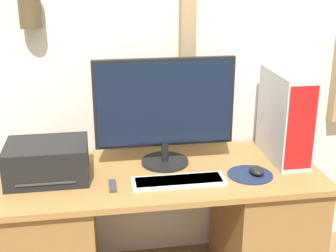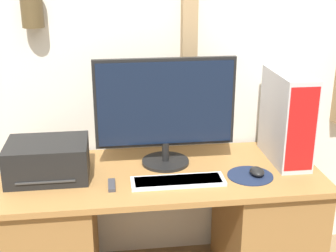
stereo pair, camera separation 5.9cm
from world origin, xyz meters
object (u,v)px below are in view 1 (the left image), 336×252
object	(u,v)px
monitor	(165,108)
mouse	(257,170)
computer_tower	(285,116)
printer	(47,161)
keyboard	(179,181)
remote_control	(113,186)

from	to	relation	value
monitor	mouse	world-z (taller)	monitor
computer_tower	printer	bearing A→B (deg)	-177.50
keyboard	mouse	distance (m)	0.40
mouse	computer_tower	size ratio (longest dim) A/B	0.20
monitor	remote_control	bearing A→B (deg)	-140.17
computer_tower	keyboard	bearing A→B (deg)	-161.15
computer_tower	remote_control	world-z (taller)	computer_tower
monitor	printer	bearing A→B (deg)	-171.41
mouse	computer_tower	distance (m)	0.35
monitor	mouse	xyz separation A→B (m)	(0.43, -0.21, -0.28)
printer	monitor	bearing A→B (deg)	8.59
monitor	keyboard	world-z (taller)	monitor
keyboard	printer	distance (m)	0.65
monitor	keyboard	xyz separation A→B (m)	(0.03, -0.24, -0.30)
printer	remote_control	bearing A→B (deg)	-26.20
keyboard	mouse	size ratio (longest dim) A/B	4.68
remote_control	keyboard	bearing A→B (deg)	-0.59
monitor	computer_tower	xyz separation A→B (m)	(0.64, -0.04, -0.07)
computer_tower	remote_control	xyz separation A→B (m)	(-0.92, -0.20, -0.23)
monitor	mouse	distance (m)	0.56
monitor	mouse	bearing A→B (deg)	-26.35
computer_tower	mouse	bearing A→B (deg)	-138.99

